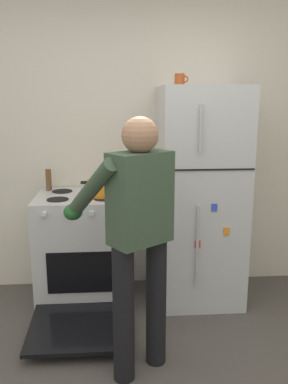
{
  "coord_description": "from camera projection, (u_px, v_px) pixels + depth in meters",
  "views": [
    {
      "loc": [
        -0.17,
        -1.68,
        1.69
      ],
      "look_at": [
        0.05,
        1.32,
        1.0
      ],
      "focal_mm": 37.99,
      "sensor_mm": 36.0,
      "label": 1
    }
  ],
  "objects": [
    {
      "name": "kitchen_wall_back",
      "position": [
        133.0,
        138.0,
        3.62
      ],
      "size": [
        6.0,
        0.1,
        2.7
      ],
      "primitive_type": "cube",
      "color": "silver",
      "rests_on": "ground"
    },
    {
      "name": "refrigerator",
      "position": [
        200.0,
        196.0,
        3.39
      ],
      "size": [
        0.68,
        0.72,
        1.79
      ],
      "color": "silver",
      "rests_on": "ground"
    },
    {
      "name": "stove_range",
      "position": [
        84.0,
        250.0,
        3.4
      ],
      "size": [
        0.76,
        1.23,
        0.93
      ],
      "color": "silver",
      "rests_on": "ground"
    },
    {
      "name": "person_cook",
      "position": [
        136.0,
        225.0,
        2.42
      ],
      "size": [
        0.69,
        0.74,
        1.6
      ],
      "color": "black",
      "rests_on": "ground"
    },
    {
      "name": "red_pot",
      "position": [
        102.0,
        188.0,
        3.26
      ],
      "size": [
        0.34,
        0.24,
        0.13
      ],
      "color": "orange",
      "rests_on": "stove_range"
    },
    {
      "name": "coffee_mug",
      "position": [
        180.0,
        80.0,
        3.21
      ],
      "size": [
        0.11,
        0.08,
        0.1
      ],
      "color": "#B24C1E",
      "rests_on": "refrigerator"
    },
    {
      "name": "pepper_mill",
      "position": [
        49.0,
        180.0,
        3.46
      ],
      "size": [
        0.05,
        0.05,
        0.18
      ],
      "primitive_type": "cylinder",
      "color": "brown",
      "rests_on": "stove_range"
    }
  ]
}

